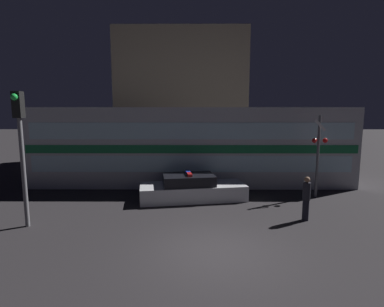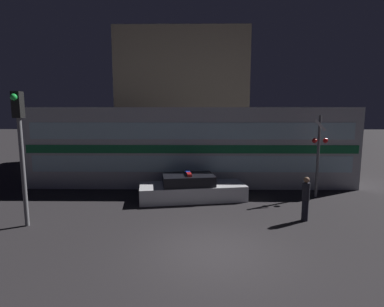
{
  "view_description": "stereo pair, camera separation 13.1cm",
  "coord_description": "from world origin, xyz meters",
  "views": [
    {
      "loc": [
        -0.65,
        -8.31,
        4.12
      ],
      "look_at": [
        -0.74,
        7.04,
        1.94
      ],
      "focal_mm": 28.0,
      "sensor_mm": 36.0,
      "label": 1
    },
    {
      "loc": [
        -0.52,
        -8.31,
        4.12
      ],
      "look_at": [
        -0.74,
        7.04,
        1.94
      ],
      "focal_mm": 28.0,
      "sensor_mm": 36.0,
      "label": 2
    }
  ],
  "objects": [
    {
      "name": "train",
      "position": [
        -0.78,
        8.7,
        2.16
      ],
      "size": [
        17.67,
        3.2,
        4.32
      ],
      "color": "#B7BABF",
      "rests_on": "ground_plane"
    },
    {
      "name": "traffic_light_corner",
      "position": [
        -6.65,
        1.98,
        3.17
      ],
      "size": [
        0.3,
        0.46,
        4.79
      ],
      "color": "slate",
      "rests_on": "ground_plane"
    },
    {
      "name": "pedestrian",
      "position": [
        3.6,
        2.65,
        0.87
      ],
      "size": [
        0.28,
        0.28,
        1.69
      ],
      "color": "black",
      "rests_on": "ground_plane"
    },
    {
      "name": "police_car",
      "position": [
        -0.74,
        5.37,
        0.49
      ],
      "size": [
        5.11,
        2.5,
        1.31
      ],
      "rotation": [
        0.0,
        0.0,
        0.16
      ],
      "color": "silver",
      "rests_on": "ground_plane"
    },
    {
      "name": "ground_plane",
      "position": [
        0.0,
        0.0,
        0.0
      ],
      "size": [
        120.0,
        120.0,
        0.0
      ],
      "primitive_type": "plane",
      "color": "#262326"
    },
    {
      "name": "building_left",
      "position": [
        -1.61,
        17.16,
        5.12
      ],
      "size": [
        9.98,
        6.52,
        10.24
      ],
      "color": "#726656",
      "rests_on": "ground_plane"
    },
    {
      "name": "crossing_signal_near",
      "position": [
        5.28,
        5.82,
        2.22
      ],
      "size": [
        0.73,
        0.31,
        3.93
      ],
      "color": "slate",
      "rests_on": "ground_plane"
    }
  ]
}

